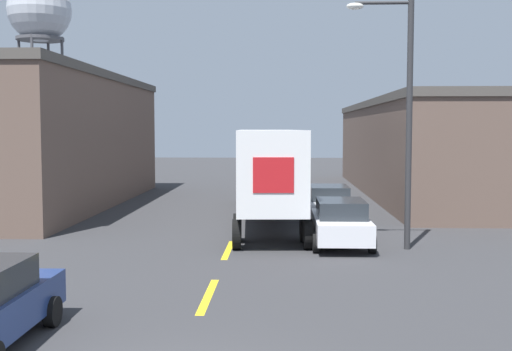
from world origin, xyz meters
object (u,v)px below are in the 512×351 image
(parked_car_right_mid, at_px, (341,222))
(street_lamp, at_px, (402,107))
(water_tower, at_px, (40,12))
(parked_car_right_far, at_px, (329,204))
(semi_truck, at_px, (266,165))

(parked_car_right_mid, relative_size, street_lamp, 0.54)
(parked_car_right_mid, xyz_separation_m, water_tower, (-26.09, 41.86, 14.75))
(parked_car_right_far, relative_size, parked_car_right_mid, 1.00)
(parked_car_right_mid, bearing_deg, street_lamp, -16.40)
(water_tower, height_order, street_lamp, water_tower)
(semi_truck, relative_size, parked_car_right_far, 3.64)
(semi_truck, bearing_deg, parked_car_right_far, -20.93)
(parked_car_right_far, relative_size, water_tower, 0.23)
(water_tower, xyz_separation_m, street_lamp, (28.01, -42.43, -10.83))
(water_tower, relative_size, street_lamp, 2.30)
(parked_car_right_far, xyz_separation_m, parked_car_right_mid, (0.00, -5.47, 0.00))
(parked_car_right_far, height_order, water_tower, water_tower)
(semi_truck, relative_size, parked_car_right_mid, 3.64)
(semi_truck, relative_size, street_lamp, 1.96)
(parked_car_right_far, bearing_deg, water_tower, 125.63)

